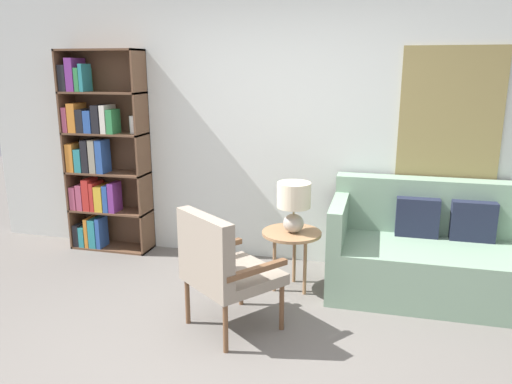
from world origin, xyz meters
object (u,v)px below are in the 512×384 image
(armchair, at_px, (221,264))
(side_table, at_px, (292,238))
(couch, at_px, (444,255))
(bookshelf, at_px, (97,156))
(table_lamp, at_px, (294,201))

(armchair, xyz_separation_m, side_table, (0.36, 0.83, -0.06))
(side_table, bearing_deg, armchair, -113.49)
(couch, distance_m, side_table, 1.29)
(couch, relative_size, side_table, 3.58)
(bookshelf, distance_m, side_table, 2.25)
(table_lamp, bearing_deg, bookshelf, 166.09)
(bookshelf, bearing_deg, side_table, -13.78)
(couch, bearing_deg, bookshelf, 175.33)
(couch, bearing_deg, side_table, -168.94)
(bookshelf, relative_size, side_table, 3.91)
(bookshelf, xyz_separation_m, couch, (3.38, -0.28, -0.65))
(armchair, xyz_separation_m, table_lamp, (0.37, 0.82, 0.27))
(bookshelf, distance_m, armchair, 2.27)
(side_table, bearing_deg, couch, 11.06)
(armchair, height_order, side_table, armchair)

